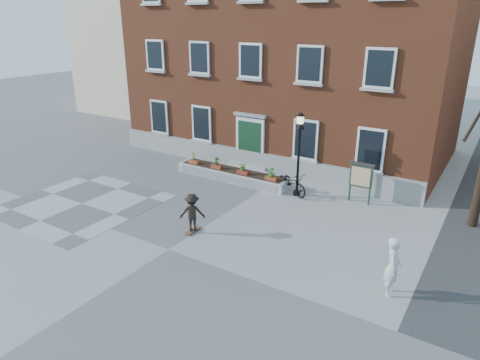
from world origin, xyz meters
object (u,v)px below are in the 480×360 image
Objects in this scene: bicycle at (292,183)px; lamp_post at (299,143)px; notice_board at (361,176)px; skateboarder at (192,213)px; bystander at (393,267)px.

lamp_post reaches higher than bicycle.
notice_board is at bearing 14.95° from lamp_post.
bicycle is 3.19m from notice_board.
notice_board reaches higher than skateboarder.
skateboarder is (-1.80, -5.52, -1.71)m from lamp_post.
bystander reaches higher than bicycle.
lamp_post is 2.10× the size of notice_board.
lamp_post reaches higher than notice_board.
bicycle is 1.09× the size of notice_board.
bicycle is at bearing -167.93° from notice_board.
skateboarder is at bearing -108.10° from lamp_post.
bystander is at bearing -43.98° from lamp_post.
bystander is at bearing -107.01° from bicycle.
lamp_post is at bearing -165.05° from notice_board.
bicycle is 1.09× the size of bystander.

